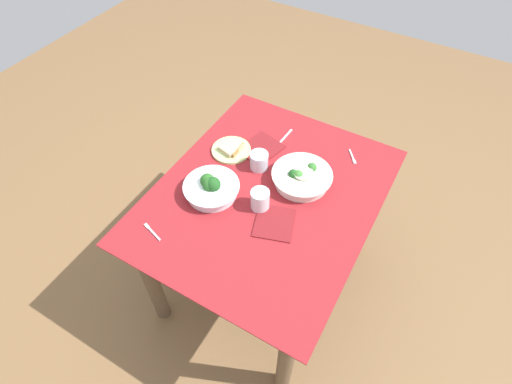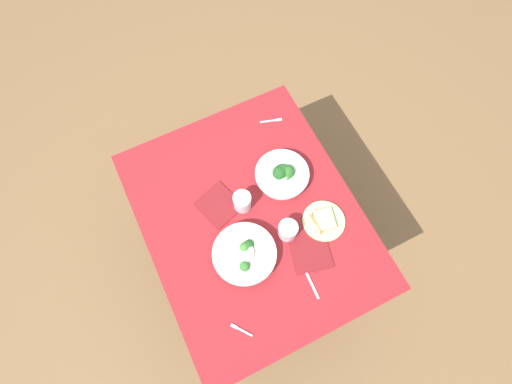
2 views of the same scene
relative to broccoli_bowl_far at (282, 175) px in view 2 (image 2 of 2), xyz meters
The scene contains 12 objects.
ground_plane 0.78m from the broccoli_bowl_far, 61.47° to the right, with size 6.00×6.00×0.00m, color brown.
dining_table 0.29m from the broccoli_bowl_far, 61.47° to the right, with size 1.12×0.91×0.71m.
broccoli_bowl_far is the anchor object (origin of this frame).
broccoli_bowl_near 0.40m from the broccoli_bowl_far, 50.77° to the right, with size 0.27×0.27×0.08m.
bread_side_plate 0.27m from the broccoli_bowl_far, 14.03° to the left, with size 0.19×0.19×0.04m.
water_glass_center 0.26m from the broccoli_bowl_far, 22.42° to the right, with size 0.08×0.08×0.08m, color silver.
water_glass_side 0.22m from the broccoli_bowl_far, 79.65° to the right, with size 0.08×0.08×0.09m, color silver.
fork_by_far_bowl 0.31m from the broccoli_bowl_far, 161.25° to the left, with size 0.04×0.11×0.00m.
fork_by_near_bowl 0.68m from the broccoli_bowl_far, 41.44° to the right, with size 0.08×0.07×0.00m.
table_knife_left 0.45m from the broccoli_bowl_far, 13.90° to the right, with size 0.21×0.01×0.00m, color #B7B7BC.
napkin_folded_upper 0.31m from the broccoli_bowl_far, 91.20° to the right, with size 0.17×0.16×0.01m, color maroon.
napkin_folded_lower 0.35m from the broccoli_bowl_far, ahead, with size 0.19×0.16×0.01m, color maroon.
Camera 2 is at (0.50, -0.23, 2.40)m, focal length 28.39 mm.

